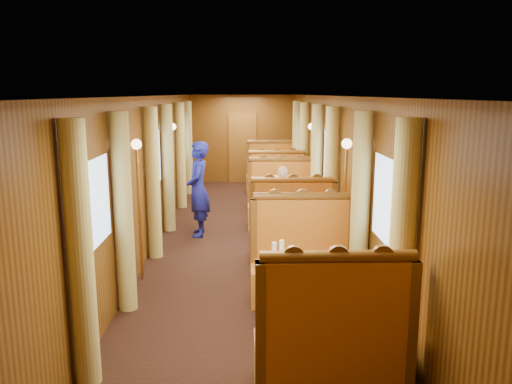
{
  "coord_description": "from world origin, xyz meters",
  "views": [
    {
      "loc": [
        0.01,
        -8.37,
        2.55
      ],
      "look_at": [
        0.21,
        -0.85,
        1.05
      ],
      "focal_mm": 35.0,
      "sensor_mm": 36.0,
      "label": 1
    }
  ],
  "objects_px": {
    "table_mid": "(286,220)",
    "table_far": "(274,184)",
    "tea_tray": "(305,272)",
    "banquette_near_aft": "(303,267)",
    "rose_vase_far": "(272,161)",
    "banquette_near_fwd": "(331,348)",
    "banquette_mid_aft": "(281,205)",
    "rose_vase_mid": "(288,189)",
    "table_near": "(314,304)",
    "teapot_left": "(298,268)",
    "fruit_plate": "(350,272)",
    "passenger": "(283,192)",
    "teapot_back": "(302,262)",
    "steward": "(198,189)",
    "banquette_far_fwd": "(276,190)",
    "banquette_far_aft": "(271,175)",
    "banquette_mid_fwd": "(292,234)",
    "teapot_right": "(317,268)"
  },
  "relations": [
    {
      "from": "fruit_plate",
      "to": "passenger",
      "type": "relative_size",
      "value": 0.28
    },
    {
      "from": "banquette_mid_aft",
      "to": "teapot_back",
      "type": "distance_m",
      "value": 4.48
    },
    {
      "from": "table_mid",
      "to": "table_far",
      "type": "xyz_separation_m",
      "value": [
        0.0,
        3.5,
        0.0
      ]
    },
    {
      "from": "banquette_mid_fwd",
      "to": "table_far",
      "type": "xyz_separation_m",
      "value": [
        0.0,
        4.51,
        -0.05
      ]
    },
    {
      "from": "table_near",
      "to": "banquette_mid_aft",
      "type": "bearing_deg",
      "value": 90.0
    },
    {
      "from": "steward",
      "to": "table_mid",
      "type": "bearing_deg",
      "value": 71.29
    },
    {
      "from": "banquette_near_fwd",
      "to": "teapot_back",
      "type": "xyz_separation_m",
      "value": [
        -0.14,
        1.07,
        0.4
      ]
    },
    {
      "from": "teapot_left",
      "to": "steward",
      "type": "relative_size",
      "value": 0.09
    },
    {
      "from": "banquette_far_aft",
      "to": "rose_vase_far",
      "type": "distance_m",
      "value": 1.1
    },
    {
      "from": "banquette_near_aft",
      "to": "table_far",
      "type": "xyz_separation_m",
      "value": [
        0.0,
        5.99,
        -0.05
      ]
    },
    {
      "from": "tea_tray",
      "to": "steward",
      "type": "distance_m",
      "value": 4.25
    },
    {
      "from": "banquette_near_fwd",
      "to": "fruit_plate",
      "type": "xyz_separation_m",
      "value": [
        0.33,
        0.89,
        0.35
      ]
    },
    {
      "from": "teapot_right",
      "to": "rose_vase_far",
      "type": "xyz_separation_m",
      "value": [
        -0.03,
        7.12,
        0.12
      ]
    },
    {
      "from": "banquette_near_aft",
      "to": "table_far",
      "type": "height_order",
      "value": "banquette_near_aft"
    },
    {
      "from": "table_far",
      "to": "banquette_near_aft",
      "type": "bearing_deg",
      "value": -90.0
    },
    {
      "from": "steward",
      "to": "fruit_plate",
      "type": "bearing_deg",
      "value": 21.38
    },
    {
      "from": "table_far",
      "to": "banquette_far_fwd",
      "type": "height_order",
      "value": "banquette_far_fwd"
    },
    {
      "from": "banquette_near_fwd",
      "to": "teapot_left",
      "type": "bearing_deg",
      "value": 102.12
    },
    {
      "from": "teapot_left",
      "to": "tea_tray",
      "type": "bearing_deg",
      "value": 40.66
    },
    {
      "from": "passenger",
      "to": "banquette_mid_fwd",
      "type": "bearing_deg",
      "value": -90.0
    },
    {
      "from": "banquette_near_fwd",
      "to": "banquette_far_aft",
      "type": "bearing_deg",
      "value": 90.0
    },
    {
      "from": "table_mid",
      "to": "rose_vase_mid",
      "type": "distance_m",
      "value": 0.55
    },
    {
      "from": "table_near",
      "to": "banquette_mid_aft",
      "type": "distance_m",
      "value": 4.51
    },
    {
      "from": "tea_tray",
      "to": "passenger",
      "type": "xyz_separation_m",
      "value": [
        0.12,
        4.31,
        -0.02
      ]
    },
    {
      "from": "table_near",
      "to": "banquette_near_aft",
      "type": "relative_size",
      "value": 0.78
    },
    {
      "from": "rose_vase_far",
      "to": "steward",
      "type": "distance_m",
      "value": 3.47
    },
    {
      "from": "banquette_far_aft",
      "to": "tea_tray",
      "type": "relative_size",
      "value": 3.94
    },
    {
      "from": "banquette_near_aft",
      "to": "banquette_far_fwd",
      "type": "height_order",
      "value": "same"
    },
    {
      "from": "banquette_near_fwd",
      "to": "banquette_near_aft",
      "type": "bearing_deg",
      "value": 90.0
    },
    {
      "from": "banquette_mid_aft",
      "to": "rose_vase_mid",
      "type": "bearing_deg",
      "value": -87.87
    },
    {
      "from": "banquette_far_aft",
      "to": "teapot_left",
      "type": "relative_size",
      "value": 8.64
    },
    {
      "from": "teapot_left",
      "to": "rose_vase_mid",
      "type": "bearing_deg",
      "value": 109.53
    },
    {
      "from": "rose_vase_mid",
      "to": "banquette_mid_fwd",
      "type": "bearing_deg",
      "value": -92.11
    },
    {
      "from": "tea_tray",
      "to": "teapot_left",
      "type": "xyz_separation_m",
      "value": [
        -0.08,
        -0.02,
        0.06
      ]
    },
    {
      "from": "banquette_near_aft",
      "to": "table_mid",
      "type": "relative_size",
      "value": 1.28
    },
    {
      "from": "rose_vase_far",
      "to": "banquette_near_fwd",
      "type": "bearing_deg",
      "value": -89.79
    },
    {
      "from": "banquette_near_aft",
      "to": "steward",
      "type": "xyz_separation_m",
      "value": [
        -1.54,
        2.9,
        0.43
      ]
    },
    {
      "from": "teapot_back",
      "to": "rose_vase_mid",
      "type": "xyz_separation_m",
      "value": [
        0.17,
        3.45,
        0.11
      ]
    },
    {
      "from": "teapot_back",
      "to": "rose_vase_far",
      "type": "relative_size",
      "value": 0.48
    },
    {
      "from": "banquette_mid_aft",
      "to": "banquette_far_fwd",
      "type": "xyz_separation_m",
      "value": [
        0.0,
        1.47,
        0.0
      ]
    },
    {
      "from": "steward",
      "to": "banquette_far_aft",
      "type": "bearing_deg",
      "value": 155.77
    },
    {
      "from": "rose_vase_mid",
      "to": "table_near",
      "type": "bearing_deg",
      "value": -90.61
    },
    {
      "from": "banquette_far_fwd",
      "to": "rose_vase_mid",
      "type": "relative_size",
      "value": 3.72
    },
    {
      "from": "banquette_mid_fwd",
      "to": "fruit_plate",
      "type": "bearing_deg",
      "value": -82.7
    },
    {
      "from": "table_far",
      "to": "tea_tray",
      "type": "xyz_separation_m",
      "value": [
        -0.12,
        -7.08,
        0.38
      ]
    },
    {
      "from": "banquette_far_aft",
      "to": "banquette_mid_fwd",
      "type": "bearing_deg",
      "value": -90.0
    },
    {
      "from": "banquette_mid_fwd",
      "to": "rose_vase_mid",
      "type": "relative_size",
      "value": 3.72
    },
    {
      "from": "table_far",
      "to": "rose_vase_mid",
      "type": "height_order",
      "value": "rose_vase_mid"
    },
    {
      "from": "table_near",
      "to": "teapot_left",
      "type": "bearing_deg",
      "value": -151.07
    },
    {
      "from": "tea_tray",
      "to": "fruit_plate",
      "type": "bearing_deg",
      "value": -4.74
    }
  ]
}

